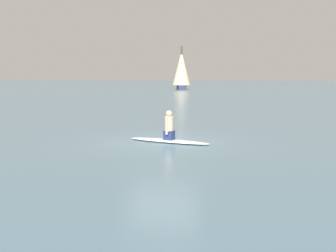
% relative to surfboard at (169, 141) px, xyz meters
% --- Properties ---
extents(ground_plane, '(400.00, 400.00, 0.00)m').
position_rel_surfboard_xyz_m(ground_plane, '(-0.25, 0.05, -0.04)').
color(ground_plane, slate).
extents(surfboard, '(3.04, 1.21, 0.09)m').
position_rel_surfboard_xyz_m(surfboard, '(0.00, 0.00, 0.00)').
color(surfboard, white).
rests_on(surfboard, ground).
extents(person_paddler, '(0.37, 0.43, 0.99)m').
position_rel_surfboard_xyz_m(person_paddler, '(0.00, 0.00, 0.49)').
color(person_paddler, navy).
rests_on(person_paddler, surfboard).
extents(sailboat_far_left, '(3.82, 4.42, 7.17)m').
position_rel_surfboard_xyz_m(sailboat_far_left, '(-14.06, 55.64, 3.30)').
color(sailboat_far_left, '#2D3851').
rests_on(sailboat_far_left, ground).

